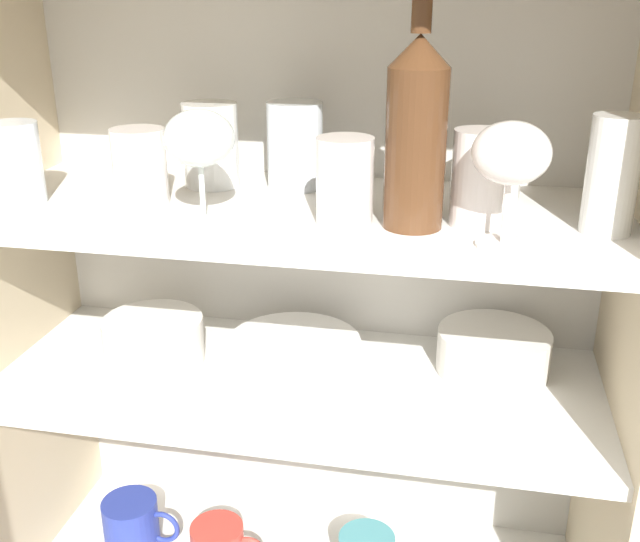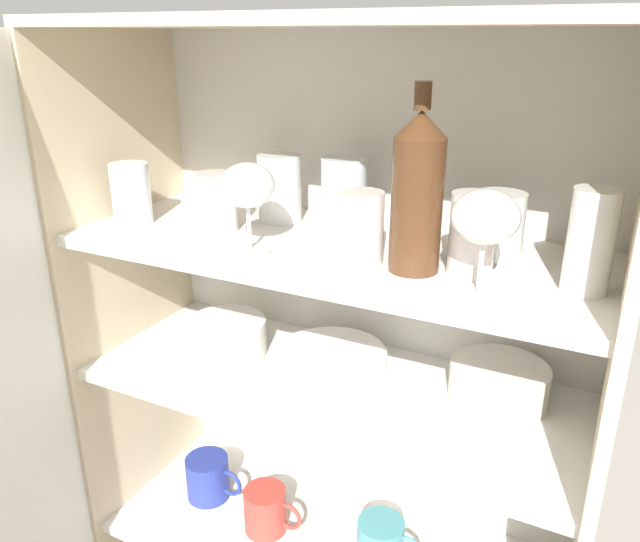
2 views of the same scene
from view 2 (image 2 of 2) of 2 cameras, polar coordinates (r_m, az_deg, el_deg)
The scene contains 24 objects.
cupboard_back_panel at distance 1.34m, azimuth 4.48°, elevation -7.81°, with size 0.94×0.02×1.30m, color silver.
cupboard_side_left at distance 1.43m, azimuth -16.07°, elevation -6.77°, with size 0.02×0.40×1.30m, color #CCB793.
cupboard_side_right at distance 1.11m, azimuth 23.79°, elevation -16.58°, with size 0.02×0.40×1.30m, color #CCB793.
cupboard_top_panel at distance 1.00m, azimuth 1.14°, elevation 21.93°, with size 0.94×0.40×0.02m, color #CCB793.
shelf_board_middle at distance 1.18m, azimuth 0.91°, elevation -10.50°, with size 0.90×0.36×0.02m, color white.
shelf_board_upper at distance 1.06m, azimuth 1.00°, elevation 2.03°, with size 0.90×0.36×0.02m, color white.
cupboard_door at distance 1.15m, azimuth -27.19°, elevation -15.87°, with size 0.20×0.44×1.30m.
tumbler_glass_0 at distance 0.96m, azimuth 3.68°, elevation 3.98°, with size 0.07×0.07×0.11m.
tumbler_glass_1 at distance 1.18m, azimuth -3.72°, elevation 7.58°, with size 0.08×0.08×0.12m.
tumbler_glass_2 at distance 1.13m, azimuth -9.46°, elevation 6.19°, with size 0.07×0.07×0.10m.
tumbler_glass_3 at distance 0.91m, azimuth 23.50°, elevation 2.46°, with size 0.06×0.06×0.14m.
tumbler_glass_4 at distance 1.02m, azimuth 15.98°, elevation 4.08°, with size 0.08×0.08×0.10m.
tumbler_glass_5 at distance 1.14m, azimuth 2.17°, elevation 7.16°, with size 0.08×0.08×0.13m.
tumbler_glass_6 at distance 1.21m, azimuth -16.88°, elevation 6.79°, with size 0.07×0.07×0.11m.
tumbler_glass_7 at distance 0.93m, azimuth 13.72°, elevation 3.30°, with size 0.07×0.07×0.12m.
wine_glass_0 at distance 0.84m, azimuth 14.87°, elevation 4.50°, with size 0.09×0.09×0.15m.
wine_glass_1 at distance 0.99m, azimuth -6.65°, elevation 7.48°, with size 0.09×0.09×0.15m.
wine_bottle at distance 0.91m, azimuth 8.90°, elevation 7.14°, with size 0.08×0.08×0.27m.
plate_stack_white at distance 1.19m, azimuth 1.09°, elevation -8.23°, with size 0.21×0.21×0.04m.
mixing_bowl_large at distance 1.14m, azimuth 16.03°, elevation -9.68°, with size 0.17×0.17×0.07m.
serving_bowl_small at distance 1.26m, azimuth -8.48°, elevation -5.81°, with size 0.16×0.16×0.07m.
coffee_mug_primary at distance 1.40m, azimuth -4.93°, elevation -20.94°, with size 0.13×0.09×0.10m.
coffee_mug_extra_1 at distance 1.34m, azimuth 5.65°, elevation -23.40°, with size 0.13×0.09×0.09m.
coffee_mug_extra_2 at distance 1.49m, azimuth -10.15°, elevation -18.07°, with size 0.14×0.10×0.10m.
Camera 2 is at (0.44, -0.72, 1.30)m, focal length 35.00 mm.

